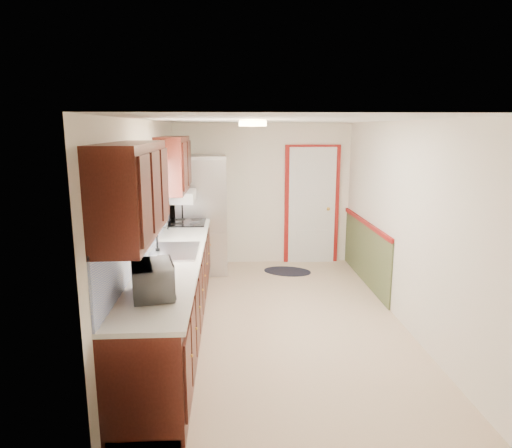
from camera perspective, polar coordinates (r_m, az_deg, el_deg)
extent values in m
cube|color=beige|center=(5.74, 2.58, -11.84)|extent=(3.20, 5.20, 0.12)
cube|color=white|center=(5.26, 2.83, 12.86)|extent=(3.20, 5.20, 0.12)
cube|color=white|center=(7.83, 0.82, 3.73)|extent=(3.20, 0.10, 2.40)
cube|color=white|center=(3.00, 7.69, -9.94)|extent=(3.20, 0.10, 2.40)
cube|color=white|center=(5.43, -13.25, -0.22)|extent=(0.10, 5.20, 2.40)
cube|color=white|center=(5.73, 17.81, 0.14)|extent=(0.10, 5.20, 2.40)
cube|color=#39120D|center=(5.31, -10.19, -8.81)|extent=(0.60, 4.00, 0.90)
cube|color=white|center=(5.16, -10.22, -3.92)|extent=(0.63, 4.00, 0.04)
cube|color=#5C7BDF|center=(5.14, -13.69, -0.76)|extent=(0.02, 4.00, 0.55)
cube|color=#39120D|center=(3.74, -15.21, 4.04)|extent=(0.35, 1.40, 0.75)
cube|color=#39120D|center=(6.39, -10.28, 7.35)|extent=(0.35, 1.20, 0.75)
cube|color=white|center=(5.16, -13.68, 3.88)|extent=(0.02, 1.00, 0.90)
cube|color=#CF5026|center=(5.12, -13.38, 7.77)|extent=(0.05, 1.12, 0.24)
cube|color=#B7B7BC|center=(5.25, -10.15, -3.37)|extent=(0.52, 0.82, 0.02)
cube|color=white|center=(6.49, -9.65, 3.44)|extent=(0.45, 0.60, 0.15)
cube|color=maroon|center=(7.93, 6.97, 2.30)|extent=(0.94, 0.05, 2.08)
cube|color=white|center=(7.91, 7.00, 2.27)|extent=(0.80, 0.04, 2.00)
cube|color=#454D2B|center=(7.13, 13.50, -3.56)|extent=(0.02, 2.30, 0.90)
cube|color=maroon|center=(7.02, 13.58, 0.14)|extent=(0.04, 2.30, 0.06)
cylinder|color=#FFD88C|center=(5.04, -0.41, 12.47)|extent=(0.30, 0.30, 0.06)
imported|color=white|center=(3.90, -12.76, -6.38)|extent=(0.38, 0.54, 0.33)
cube|color=#B7B7BC|center=(7.42, -6.82, 1.21)|extent=(0.83, 0.78, 1.89)
cylinder|color=black|center=(7.06, -9.13, -0.18)|extent=(0.02, 0.02, 1.32)
ellipsoid|color=black|center=(7.55, 3.94, -5.91)|extent=(0.89, 0.71, 0.01)
cube|color=black|center=(6.80, -8.58, 0.22)|extent=(0.53, 0.63, 0.02)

